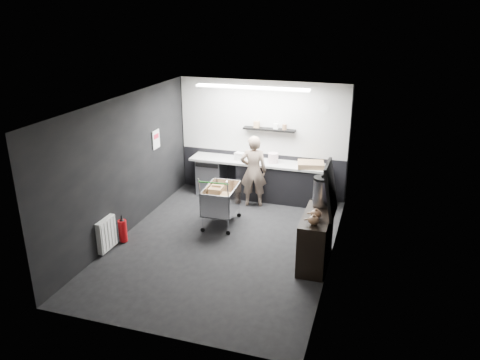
% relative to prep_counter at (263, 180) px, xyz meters
% --- Properties ---
extents(floor, '(5.50, 5.50, 0.00)m').
position_rel_prep_counter_xyz_m(floor, '(-0.14, -2.42, -0.46)').
color(floor, black).
rests_on(floor, ground).
extents(ceiling, '(5.50, 5.50, 0.00)m').
position_rel_prep_counter_xyz_m(ceiling, '(-0.14, -2.42, 2.24)').
color(ceiling, white).
rests_on(ceiling, wall_back).
extents(wall_back, '(5.50, 0.00, 5.50)m').
position_rel_prep_counter_xyz_m(wall_back, '(-0.14, 0.33, 0.89)').
color(wall_back, black).
rests_on(wall_back, floor).
extents(wall_front, '(5.50, 0.00, 5.50)m').
position_rel_prep_counter_xyz_m(wall_front, '(-0.14, -5.17, 0.89)').
color(wall_front, black).
rests_on(wall_front, floor).
extents(wall_left, '(0.00, 5.50, 5.50)m').
position_rel_prep_counter_xyz_m(wall_left, '(-2.14, -2.42, 0.89)').
color(wall_left, black).
rests_on(wall_left, floor).
extents(wall_right, '(0.00, 5.50, 5.50)m').
position_rel_prep_counter_xyz_m(wall_right, '(1.86, -2.42, 0.89)').
color(wall_right, black).
rests_on(wall_right, floor).
extents(kitchen_wall_panel, '(3.95, 0.02, 1.70)m').
position_rel_prep_counter_xyz_m(kitchen_wall_panel, '(-0.14, 0.31, 1.39)').
color(kitchen_wall_panel, silver).
rests_on(kitchen_wall_panel, wall_back).
extents(dado_panel, '(3.95, 0.02, 1.00)m').
position_rel_prep_counter_xyz_m(dado_panel, '(-0.14, 0.31, 0.04)').
color(dado_panel, black).
rests_on(dado_panel, wall_back).
extents(floating_shelf, '(1.20, 0.22, 0.04)m').
position_rel_prep_counter_xyz_m(floating_shelf, '(0.06, 0.20, 1.16)').
color(floating_shelf, black).
rests_on(floating_shelf, wall_back).
extents(wall_clock, '(0.20, 0.03, 0.20)m').
position_rel_prep_counter_xyz_m(wall_clock, '(1.26, 0.30, 1.69)').
color(wall_clock, white).
rests_on(wall_clock, wall_back).
extents(poster, '(0.02, 0.30, 0.40)m').
position_rel_prep_counter_xyz_m(poster, '(-2.12, -1.12, 1.09)').
color(poster, white).
rests_on(poster, wall_left).
extents(poster_red_band, '(0.02, 0.22, 0.10)m').
position_rel_prep_counter_xyz_m(poster_red_band, '(-2.11, -1.12, 1.16)').
color(poster_red_band, red).
rests_on(poster_red_band, poster).
extents(radiator, '(0.10, 0.50, 0.60)m').
position_rel_prep_counter_xyz_m(radiator, '(-2.08, -3.32, -0.11)').
color(radiator, white).
rests_on(radiator, wall_left).
extents(ceiling_strip, '(2.40, 0.20, 0.04)m').
position_rel_prep_counter_xyz_m(ceiling_strip, '(-0.14, -0.57, 2.21)').
color(ceiling_strip, white).
rests_on(ceiling_strip, ceiling).
extents(prep_counter, '(3.20, 0.61, 0.90)m').
position_rel_prep_counter_xyz_m(prep_counter, '(0.00, 0.00, 0.00)').
color(prep_counter, black).
rests_on(prep_counter, floor).
extents(person, '(0.66, 0.51, 1.62)m').
position_rel_prep_counter_xyz_m(person, '(-0.12, -0.45, 0.35)').
color(person, '#C0AE98').
rests_on(person, floor).
extents(shopping_cart, '(0.66, 1.04, 1.12)m').
position_rel_prep_counter_xyz_m(shopping_cart, '(-0.47, -1.62, 0.08)').
color(shopping_cart, silver).
rests_on(shopping_cart, floor).
extents(sideboard, '(0.53, 1.23, 1.84)m').
position_rel_prep_counter_xyz_m(sideboard, '(1.63, -2.55, 0.13)').
color(sideboard, black).
rests_on(sideboard, floor).
extents(fire_extinguisher, '(0.16, 0.16, 0.53)m').
position_rel_prep_counter_xyz_m(fire_extinguisher, '(-1.99, -2.92, -0.20)').
color(fire_extinguisher, '#B40C10').
rests_on(fire_extinguisher, floor).
extents(cardboard_box, '(0.64, 0.53, 0.11)m').
position_rel_prep_counter_xyz_m(cardboard_box, '(1.09, -0.05, 0.50)').
color(cardboard_box, '#A78259').
rests_on(cardboard_box, prep_counter).
extents(pink_tub, '(0.23, 0.23, 0.23)m').
position_rel_prep_counter_xyz_m(pink_tub, '(0.22, 0.00, 0.56)').
color(pink_tub, white).
rests_on(pink_tub, prep_counter).
extents(white_container, '(0.23, 0.19, 0.18)m').
position_rel_prep_counter_xyz_m(white_container, '(-0.56, -0.05, 0.53)').
color(white_container, white).
rests_on(white_container, prep_counter).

